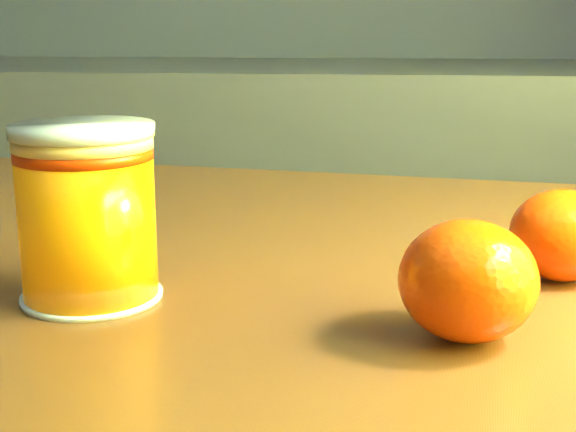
# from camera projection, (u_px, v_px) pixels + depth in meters

# --- Properties ---
(table) EXTENTS (1.18, 0.91, 0.82)m
(table) POSITION_uv_depth(u_px,v_px,m) (371.00, 415.00, 0.58)
(table) COLOR brown
(table) RESTS_ON ground
(juice_glass) EXTENTS (0.09, 0.09, 0.11)m
(juice_glass) POSITION_uv_depth(u_px,v_px,m) (87.00, 214.00, 0.50)
(juice_glass) COLOR orange
(juice_glass) RESTS_ON table
(orange_front) EXTENTS (0.10, 0.10, 0.07)m
(orange_front) POSITION_uv_depth(u_px,v_px,m) (468.00, 280.00, 0.44)
(orange_front) COLOR #ED4304
(orange_front) RESTS_ON table
(orange_back) EXTENTS (0.08, 0.08, 0.06)m
(orange_back) POSITION_uv_depth(u_px,v_px,m) (562.00, 235.00, 0.55)
(orange_back) COLOR #ED4304
(orange_back) RESTS_ON table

